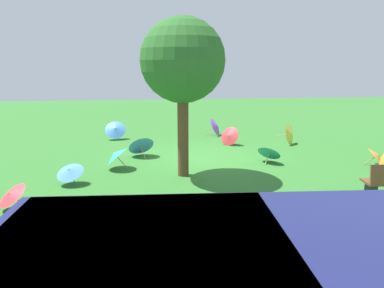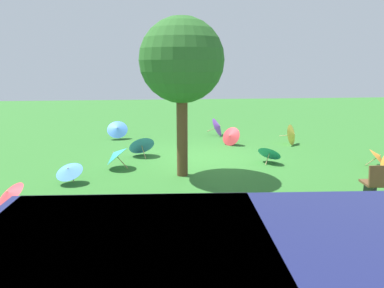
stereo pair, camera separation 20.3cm
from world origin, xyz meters
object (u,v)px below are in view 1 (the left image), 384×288
Objects in this scene: parasol_yellow_0 at (291,134)px; parasol_purple_1 at (217,126)px; parasol_teal_0 at (270,151)px; parasol_orange_2 at (377,156)px; parasol_red_1 at (229,136)px; parasol_blue_1 at (140,144)px; shade_tree at (183,62)px; parasol_teal_1 at (115,155)px; parasol_blue_2 at (69,171)px; parasol_blue_0 at (115,129)px; parasol_red_0 at (11,194)px.

parasol_purple_1 is (2.48, -2.04, -0.00)m from parasol_yellow_0.
parasol_teal_0 is 3.16m from parasol_orange_2.
parasol_red_1 reaches higher than parasol_teal_0.
parasol_teal_0 is 4.18m from parasol_blue_1.
shade_tree reaches higher than parasol_purple_1.
parasol_blue_1 is (7.05, -2.01, 0.09)m from parasol_orange_2.
parasol_teal_1 is 0.95× the size of parasol_purple_1.
shade_tree reaches higher than parasol_blue_2.
parasol_orange_2 is 0.92× the size of parasol_blue_2.
shade_tree reaches higher than parasol_blue_0.
parasol_red_0 is 1.08× the size of parasol_orange_2.
shade_tree is at bearing -152.74° from parasol_red_0.
shade_tree reaches higher than parasol_red_1.
shade_tree is 6.13m from parasol_yellow_0.
parasol_blue_0 is (-1.52, -6.95, 0.09)m from parasol_red_0.
parasol_blue_1 is at bearing 21.28° from parasol_red_1.
parasol_blue_1 is at bearing -17.81° from parasol_teal_0.
parasol_orange_2 is 0.95× the size of parasol_red_1.
shade_tree is 4.46× the size of parasol_purple_1.
parasol_blue_1 is (-1.06, 2.77, -0.04)m from parasol_blue_0.
parasol_red_1 is (2.35, -0.20, -0.04)m from parasol_yellow_0.
parasol_teal_0 is at bearing 141.21° from parasol_blue_0.
parasol_red_0 reaches higher than parasol_orange_2.
parasol_purple_1 reaches higher than parasol_red_0.
shade_tree is 6.07m from parasol_blue_0.
parasol_teal_0 is 6.47m from parasol_blue_0.
parasol_blue_2 is (4.87, 5.80, -0.03)m from parasol_purple_1.
parasol_orange_2 is (-7.74, 0.60, -0.11)m from parasol_teal_1.
parasol_blue_2 is (0.65, 5.45, -0.07)m from parasol_blue_0.
parasol_red_0 is at bearing 32.62° from parasol_yellow_0.
parasol_teal_0 is at bearing 105.31° from parasol_red_1.
parasol_red_1 is (-5.86, -5.45, -0.00)m from parasol_red_0.
parasol_orange_2 is 8.79m from parasol_blue_2.
parasol_purple_1 is at bearing -128.15° from parasol_red_0.
parasol_teal_1 is 1.12× the size of parasol_yellow_0.
parasol_blue_0 is 4.20m from parasol_teal_1.
parasol_purple_1 is 1.09× the size of parasol_blue_2.
parasol_red_1 is (0.70, -2.56, -0.00)m from parasol_teal_0.
parasol_red_1 is (-3.28, -1.28, -0.06)m from parasol_blue_1.
parasol_teal_0 is 7.17m from parasol_red_0.
parasol_blue_1 is 3.18m from parasol_blue_2.
parasol_yellow_0 is 5.74m from parasol_blue_1.
parasol_blue_1 is (3.98, -1.28, 0.05)m from parasol_teal_0.
parasol_blue_0 is 6.90m from parasol_yellow_0.
shade_tree is 4.85× the size of parasol_blue_0.
parasol_teal_1 is at bearing 95.05° from parasol_blue_0.
shade_tree reaches higher than parasol_orange_2.
parasol_purple_1 is (-3.84, -4.54, -0.03)m from parasol_teal_1.
parasol_red_1 reaches higher than parasol_red_0.
parasol_yellow_0 is at bearing 165.82° from parasol_blue_0.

